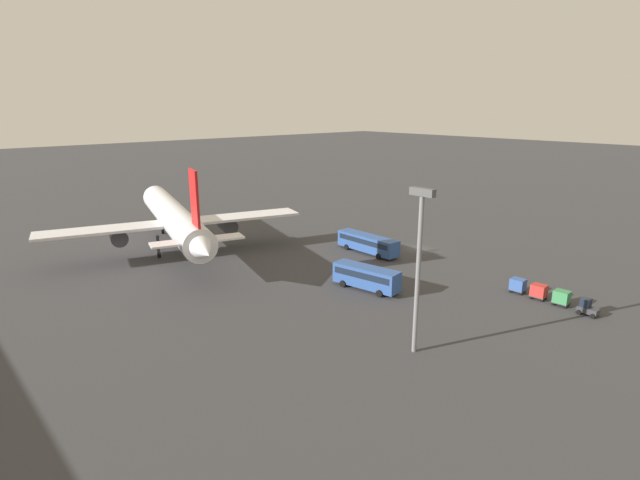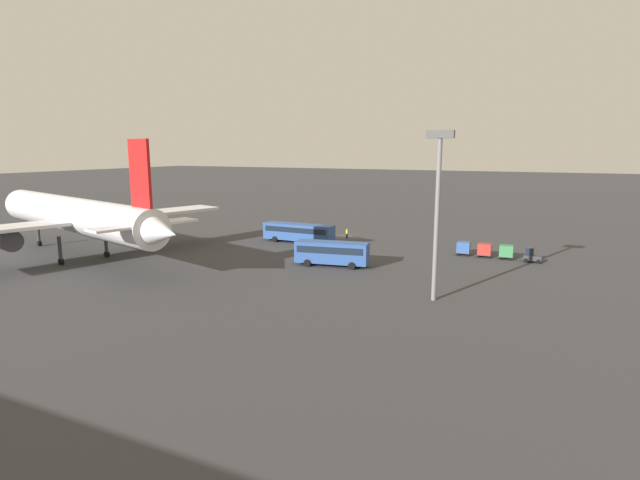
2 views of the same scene
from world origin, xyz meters
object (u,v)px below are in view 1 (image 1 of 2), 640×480
shuttle_bus_near (368,242)px  cargo_cart_green (562,297)px  worker_person (420,247)px  airplane (174,218)px  baggage_tug (587,308)px  cargo_cart_red (539,291)px  cargo_cart_blue (518,285)px  shuttle_bus_far (366,276)px

shuttle_bus_near → cargo_cart_green: shuttle_bus_near is taller
worker_person → airplane: bearing=49.4°
airplane → shuttle_bus_near: size_ratio=3.99×
baggage_tug → cargo_cart_red: baggage_tug is taller
shuttle_bus_near → airplane: bearing=49.3°
airplane → cargo_cart_red: size_ratio=24.48×
cargo_cart_green → cargo_cart_blue: (6.16, -0.13, 0.00)m
cargo_cart_green → shuttle_bus_far: bearing=34.9°
shuttle_bus_near → baggage_tug: bearing=-178.2°
airplane → cargo_cart_blue: bearing=-135.7°
baggage_tug → cargo_cart_blue: bearing=-2.8°
airplane → cargo_cart_blue: 57.48m
worker_person → cargo_cart_green: 28.55m
baggage_tug → cargo_cart_red: 6.59m
cargo_cart_red → cargo_cart_blue: (3.08, -0.14, 0.00)m
airplane → cargo_cart_green: size_ratio=24.48×
worker_person → cargo_cart_green: bearing=167.7°
cargo_cart_red → cargo_cart_blue: size_ratio=1.00×
airplane → cargo_cart_red: (-53.36, -27.23, -5.26)m
shuttle_bus_far → worker_person: bearing=-82.5°
cargo_cart_green → shuttle_bus_near: bearing=2.3°
baggage_tug → cargo_cart_green: (3.49, -0.54, 0.25)m
shuttle_bus_near → shuttle_bus_far: (-12.44, 13.57, 0.06)m
shuttle_bus_near → cargo_cart_red: shuttle_bus_near is taller
worker_person → cargo_cart_red: size_ratio=0.84×
cargo_cart_red → airplane: bearing=27.0°
cargo_cart_green → cargo_cart_red: same height
shuttle_bus_far → cargo_cart_green: 26.12m
shuttle_bus_near → worker_person: (-5.95, -7.48, -1.08)m
cargo_cart_blue → shuttle_bus_far: bearing=44.7°
shuttle_bus_near → shuttle_bus_far: 18.40m
shuttle_bus_near → shuttle_bus_far: bearing=133.0°
shuttle_bus_near → shuttle_bus_far: size_ratio=1.22×
baggage_tug → cargo_cart_red: size_ratio=1.17×
cargo_cart_blue → worker_person: bearing=-15.4°
airplane → shuttle_bus_near: airplane is taller
airplane → shuttle_bus_far: airplane is taller
airplane → shuttle_bus_far: bearing=-144.9°
worker_person → cargo_cart_blue: 22.53m
shuttle_bus_far → cargo_cart_blue: (-15.24, -15.07, -0.81)m
shuttle_bus_near → shuttle_bus_far: shuttle_bus_far is taller
airplane → shuttle_bus_far: (-35.04, -12.29, -4.44)m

